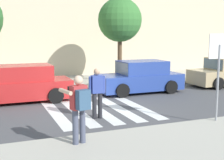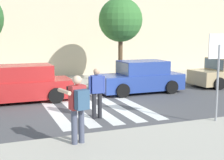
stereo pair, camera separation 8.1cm
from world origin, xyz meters
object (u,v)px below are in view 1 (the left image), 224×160
parked_car_red (22,85)px  street_tree_center (120,20)px  parked_car_blue (140,78)px  photographer_with_backpack (79,104)px  stop_sign (219,58)px  pedestrian_crossing (97,90)px

parked_car_red → street_tree_center: street_tree_center is taller
parked_car_blue → photographer_with_backpack: bearing=-128.0°
stop_sign → parked_car_blue: bearing=87.5°
stop_sign → pedestrian_crossing: (-3.24, 2.10, -1.15)m
parked_car_red → street_tree_center: 6.59m
stop_sign → parked_car_blue: size_ratio=0.66×
stop_sign → parked_car_red: (-5.30, 5.77, -1.40)m
street_tree_center → parked_car_blue: bearing=-88.0°
photographer_with_backpack → stop_sign: bearing=5.2°
street_tree_center → pedestrian_crossing: bearing=-119.6°
stop_sign → parked_car_red: stop_sign is taller
photographer_with_backpack → parked_car_blue: 7.87m
pedestrian_crossing → parked_car_red: (-2.06, 3.68, -0.25)m
parked_car_red → parked_car_blue: 5.55m
photographer_with_backpack → street_tree_center: street_tree_center is taller
parked_car_red → street_tree_center: (5.47, 2.33, 2.83)m
stop_sign → photographer_with_backpack: 4.70m
photographer_with_backpack → parked_car_blue: photographer_with_backpack is taller
street_tree_center → photographer_with_backpack: bearing=-119.2°
stop_sign → parked_car_blue: stop_sign is taller
photographer_with_backpack → parked_car_blue: (4.84, 6.19, -0.44)m
photographer_with_backpack → pedestrian_crossing: 2.86m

